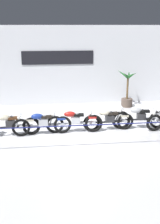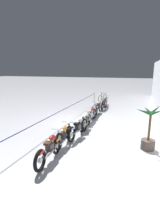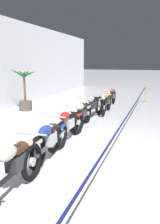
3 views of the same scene
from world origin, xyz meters
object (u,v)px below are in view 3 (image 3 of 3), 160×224
motorcycle_cream_2 (14,167)px  motorcycle_cream_5 (81,114)px  motorcycle_red_4 (67,126)px  motorcycle_red_8 (111,97)px  stanchion_far_left (115,140)px  potted_palm_left_of_row (25,95)px  motorcycle_blue_3 (49,142)px  motorcycle_silver_6 (92,107)px  motorcycle_orange_7 (106,102)px  stanchion_mid_left (145,96)px

motorcycle_cream_2 → motorcycle_cream_5: 3.98m
motorcycle_red_4 → motorcycle_red_8: bearing=-1.1°
motorcycle_red_8 → motorcycle_red_4: bearing=178.9°
motorcycle_red_4 → stanchion_far_left: 2.20m
motorcycle_red_8 → potted_palm_left_of_row: potted_palm_left_of_row is taller
motorcycle_blue_3 → motorcycle_red_8: 6.66m
motorcycle_cream_2 → motorcycle_blue_3: size_ratio=1.02×
motorcycle_silver_6 → motorcycle_red_8: bearing=-4.6°
motorcycle_cream_2 → motorcycle_red_4: bearing=2.7°
motorcycle_red_4 → motorcycle_orange_7: 4.08m
motorcycle_cream_5 → motorcycle_orange_7: motorcycle_orange_7 is taller
motorcycle_red_4 → stanchion_mid_left: stanchion_mid_left is taller
motorcycle_red_8 → motorcycle_silver_6: bearing=175.4°
motorcycle_cream_2 → stanchion_mid_left: size_ratio=2.28×
motorcycle_red_4 → stanchion_mid_left: size_ratio=2.18×
motorcycle_blue_3 → motorcycle_silver_6: bearing=3.0°
motorcycle_cream_2 → stanchion_far_left: stanchion_far_left is taller
motorcycle_cream_5 → motorcycle_cream_2: bearing=-177.0°
motorcycle_cream_2 → motorcycle_cream_5: (3.98, 0.21, 0.00)m
motorcycle_silver_6 → motorcycle_red_8: 2.61m
stanchion_mid_left → stanchion_far_left: bearing=180.0°
motorcycle_cream_2 → motorcycle_red_8: size_ratio=0.97×
motorcycle_cream_2 → motorcycle_orange_7: size_ratio=1.04×
motorcycle_blue_3 → motorcycle_orange_7: 5.37m
motorcycle_cream_5 → motorcycle_red_8: bearing=-2.7°
motorcycle_cream_5 → potted_palm_left_of_row: size_ratio=1.07×
motorcycle_silver_6 → stanchion_mid_left: (4.44, -1.73, -0.13)m
motorcycle_blue_3 → potted_palm_left_of_row: bearing=38.9°
motorcycle_cream_5 → motorcycle_red_4: bearing=-176.4°
motorcycle_orange_7 → stanchion_mid_left: 3.46m
motorcycle_silver_6 → motorcycle_orange_7: motorcycle_silver_6 is taller
motorcycle_silver_6 → stanchion_mid_left: 4.77m
motorcycle_blue_3 → stanchion_mid_left: bearing=-10.2°
motorcycle_blue_3 → motorcycle_red_8: size_ratio=0.94×
potted_palm_left_of_row → stanchion_far_left: potted_palm_left_of_row is taller
motorcycle_cream_2 → motorcycle_blue_3: 1.26m
motorcycle_silver_6 → potted_palm_left_of_row: 3.42m
motorcycle_cream_2 → motorcycle_orange_7: (6.63, -0.03, 0.01)m
motorcycle_silver_6 → motorcycle_cream_5: bearing=-179.1°
motorcycle_cream_2 → motorcycle_red_8: (7.92, 0.02, 0.03)m
potted_palm_left_of_row → motorcycle_cream_5: bearing=-117.1°
motorcycle_cream_2 → stanchion_mid_left: 9.87m
motorcycle_red_4 → motorcycle_silver_6: bearing=2.3°
stanchion_mid_left → motorcycle_cream_2: bearing=171.2°
motorcycle_cream_5 → motorcycle_silver_6: bearing=0.9°
stanchion_mid_left → motorcycle_red_4: bearing=167.3°
motorcycle_orange_7 → stanchion_far_left: 5.74m
potted_palm_left_of_row → stanchion_far_left: 6.90m
motorcycle_orange_7 → stanchion_mid_left: stanchion_mid_left is taller
motorcycle_silver_6 → motorcycle_cream_2: bearing=-177.5°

